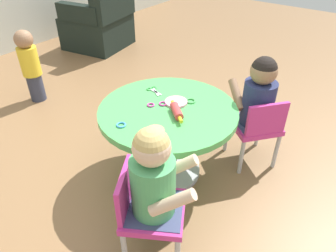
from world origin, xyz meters
name	(u,v)px	position (x,y,z in m)	size (l,w,h in m)	color
ground_plane	(168,171)	(0.00, 0.00, 0.00)	(10.00, 10.00, 0.00)	olive
craft_table	(168,126)	(0.00, 0.00, 0.39)	(0.86, 0.86, 0.52)	silver
child_chair_left	(147,209)	(-0.54, -0.28, 0.31)	(0.41, 0.41, 0.54)	#B7B7BC
seated_child_left	(154,176)	(-0.52, -0.31, 0.53)	(0.41, 0.43, 0.51)	#3F4772
child_chair_right	(256,126)	(0.45, -0.41, 0.31)	(0.42, 0.42, 0.54)	#B7B7BC
seated_child_right	(259,94)	(0.47, -0.38, 0.53)	(0.43, 0.44, 0.51)	#3F4772
armchair_dark	(100,23)	(1.42, 2.15, 0.31)	(0.82, 0.83, 0.85)	black
toddler_standing	(30,64)	(0.07, 1.61, 0.36)	(0.17, 0.17, 0.67)	#33384C
rolling_pin	(177,111)	(-0.03, -0.08, 0.54)	(0.17, 0.19, 0.05)	#D83F3F
craft_scissors	(153,90)	(0.13, 0.22, 0.52)	(0.10, 0.14, 0.01)	silver
playdough_blob_0	(177,102)	(0.08, 0.00, 0.52)	(0.14, 0.14, 0.01)	pink
playdough_blob_1	(155,131)	(-0.23, -0.09, 0.52)	(0.10, 0.10, 0.01)	#F2CC72
cookie_cutter_0	(191,101)	(0.15, -0.06, 0.52)	(0.06, 0.06, 0.01)	#4CB259
cookie_cutter_1	(151,105)	(-0.04, 0.11, 0.52)	(0.05, 0.05, 0.01)	#D83FA5
cookie_cutter_2	(163,104)	(0.02, 0.06, 0.52)	(0.05, 0.05, 0.01)	#D83FA5
cookie_cutter_3	(121,125)	(-0.30, 0.10, 0.52)	(0.06, 0.06, 0.01)	#3F99D8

